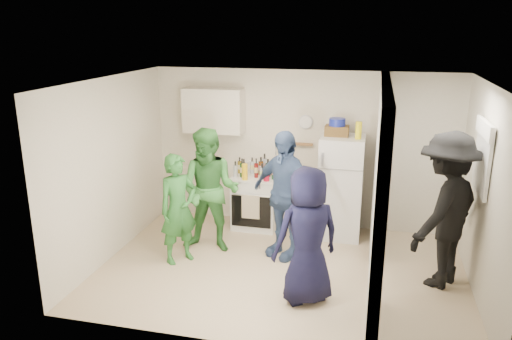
# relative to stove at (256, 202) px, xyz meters

# --- Properties ---
(floor) EXTENTS (4.80, 4.80, 0.00)m
(floor) POSITION_rel_stove_xyz_m (0.68, -1.37, -0.43)
(floor) COLOR #C3AC89
(floor) RESTS_ON ground
(wall_back) EXTENTS (4.80, 0.00, 4.80)m
(wall_back) POSITION_rel_stove_xyz_m (0.68, 0.33, 0.82)
(wall_back) COLOR silver
(wall_back) RESTS_ON floor
(wall_front) EXTENTS (4.80, 0.00, 4.80)m
(wall_front) POSITION_rel_stove_xyz_m (0.68, -3.07, 0.82)
(wall_front) COLOR silver
(wall_front) RESTS_ON floor
(wall_left) EXTENTS (0.00, 3.40, 3.40)m
(wall_left) POSITION_rel_stove_xyz_m (-1.72, -1.37, 0.82)
(wall_left) COLOR silver
(wall_left) RESTS_ON floor
(wall_right) EXTENTS (0.00, 3.40, 3.40)m
(wall_right) POSITION_rel_stove_xyz_m (3.08, -1.37, 0.82)
(wall_right) COLOR silver
(wall_right) RESTS_ON floor
(ceiling) EXTENTS (4.80, 4.80, 0.00)m
(ceiling) POSITION_rel_stove_xyz_m (0.68, -1.37, 2.07)
(ceiling) COLOR white
(ceiling) RESTS_ON wall_back
(partition_pier_back) EXTENTS (0.12, 1.20, 2.50)m
(partition_pier_back) POSITION_rel_stove_xyz_m (1.88, -0.27, 0.82)
(partition_pier_back) COLOR silver
(partition_pier_back) RESTS_ON floor
(partition_pier_front) EXTENTS (0.12, 1.20, 2.50)m
(partition_pier_front) POSITION_rel_stove_xyz_m (1.88, -2.47, 0.82)
(partition_pier_front) COLOR silver
(partition_pier_front) RESTS_ON floor
(partition_header) EXTENTS (0.12, 1.00, 0.40)m
(partition_header) POSITION_rel_stove_xyz_m (1.88, -1.37, 1.87)
(partition_header) COLOR silver
(partition_header) RESTS_ON partition_pier_back
(stove) EXTENTS (0.72, 0.60, 0.86)m
(stove) POSITION_rel_stove_xyz_m (0.00, 0.00, 0.00)
(stove) COLOR white
(stove) RESTS_ON floor
(upper_cabinet) EXTENTS (0.95, 0.34, 0.70)m
(upper_cabinet) POSITION_rel_stove_xyz_m (-0.72, 0.15, 1.42)
(upper_cabinet) COLOR silver
(upper_cabinet) RESTS_ON wall_back
(fridge) EXTENTS (0.65, 0.63, 1.57)m
(fridge) POSITION_rel_stove_xyz_m (1.34, -0.03, 0.36)
(fridge) COLOR white
(fridge) RESTS_ON floor
(wicker_basket) EXTENTS (0.35, 0.25, 0.15)m
(wicker_basket) POSITION_rel_stove_xyz_m (1.24, 0.02, 1.22)
(wicker_basket) COLOR brown
(wicker_basket) RESTS_ON fridge
(blue_bowl) EXTENTS (0.24, 0.24, 0.11)m
(blue_bowl) POSITION_rel_stove_xyz_m (1.24, 0.02, 1.35)
(blue_bowl) COLOR #16239C
(blue_bowl) RESTS_ON wicker_basket
(yellow_cup_stack_top) EXTENTS (0.09, 0.09, 0.25)m
(yellow_cup_stack_top) POSITION_rel_stove_xyz_m (1.56, -0.13, 1.27)
(yellow_cup_stack_top) COLOR #FFEF15
(yellow_cup_stack_top) RESTS_ON fridge
(wall_clock) EXTENTS (0.22, 0.02, 0.22)m
(wall_clock) POSITION_rel_stove_xyz_m (0.73, 0.31, 1.27)
(wall_clock) COLOR white
(wall_clock) RESTS_ON wall_back
(spice_shelf) EXTENTS (0.35, 0.08, 0.03)m
(spice_shelf) POSITION_rel_stove_xyz_m (0.68, 0.28, 0.92)
(spice_shelf) COLOR olive
(spice_shelf) RESTS_ON wall_back
(nook_window) EXTENTS (0.03, 0.70, 0.80)m
(nook_window) POSITION_rel_stove_xyz_m (3.06, -1.17, 1.22)
(nook_window) COLOR black
(nook_window) RESTS_ON wall_right
(nook_window_frame) EXTENTS (0.04, 0.76, 0.86)m
(nook_window_frame) POSITION_rel_stove_xyz_m (3.04, -1.17, 1.22)
(nook_window_frame) COLOR white
(nook_window_frame) RESTS_ON wall_right
(nook_valance) EXTENTS (0.04, 0.82, 0.18)m
(nook_valance) POSITION_rel_stove_xyz_m (3.02, -1.17, 1.57)
(nook_valance) COLOR white
(nook_valance) RESTS_ON wall_right
(yellow_cup_stack_stove) EXTENTS (0.09, 0.09, 0.25)m
(yellow_cup_stack_stove) POSITION_rel_stove_xyz_m (-0.12, -0.22, 0.55)
(yellow_cup_stack_stove) COLOR yellow
(yellow_cup_stack_stove) RESTS_ON stove
(red_cup) EXTENTS (0.09, 0.09, 0.12)m
(red_cup) POSITION_rel_stove_xyz_m (0.22, -0.20, 0.49)
(red_cup) COLOR #BA0C29
(red_cup) RESTS_ON stove
(person_green_left) EXTENTS (0.63, 0.66, 1.52)m
(person_green_left) POSITION_rel_stove_xyz_m (-0.74, -1.41, 0.33)
(person_green_left) COLOR #2D712E
(person_green_left) RESTS_ON floor
(person_green_center) EXTENTS (0.87, 0.68, 1.79)m
(person_green_center) POSITION_rel_stove_xyz_m (-0.43, -0.97, 0.47)
(person_green_center) COLOR #3E893C
(person_green_center) RESTS_ON floor
(person_denim) EXTENTS (1.14, 0.91, 1.81)m
(person_denim) POSITION_rel_stove_xyz_m (0.62, -0.91, 0.48)
(person_denim) COLOR #3A547F
(person_denim) RESTS_ON floor
(person_navy) EXTENTS (0.96, 0.88, 1.64)m
(person_navy) POSITION_rel_stove_xyz_m (1.10, -2.04, 0.39)
(person_navy) COLOR black
(person_navy) RESTS_ON floor
(person_nook) EXTENTS (1.31, 1.46, 1.96)m
(person_nook) POSITION_rel_stove_xyz_m (2.68, -1.24, 0.55)
(person_nook) COLOR black
(person_nook) RESTS_ON floor
(bottle_a) EXTENTS (0.06, 0.06, 0.26)m
(bottle_a) POSITION_rel_stove_xyz_m (-0.29, 0.10, 0.56)
(bottle_a) COLOR olive
(bottle_a) RESTS_ON stove
(bottle_b) EXTENTS (0.07, 0.07, 0.30)m
(bottle_b) POSITION_rel_stove_xyz_m (-0.19, -0.10, 0.58)
(bottle_b) COLOR #154115
(bottle_b) RESTS_ON stove
(bottle_c) EXTENTS (0.06, 0.06, 0.26)m
(bottle_c) POSITION_rel_stove_xyz_m (-0.09, 0.14, 0.56)
(bottle_c) COLOR #B5BEC4
(bottle_c) RESTS_ON stove
(bottle_d) EXTENTS (0.06, 0.06, 0.31)m
(bottle_d) POSITION_rel_stove_xyz_m (0.03, -0.07, 0.58)
(bottle_d) COLOR maroon
(bottle_d) RESTS_ON stove
(bottle_e) EXTENTS (0.07, 0.07, 0.32)m
(bottle_e) POSITION_rel_stove_xyz_m (0.10, 0.19, 0.59)
(bottle_e) COLOR #A5ACB7
(bottle_e) RESTS_ON stove
(bottle_f) EXTENTS (0.08, 0.08, 0.28)m
(bottle_f) POSITION_rel_stove_xyz_m (0.19, 0.03, 0.57)
(bottle_f) COLOR #133621
(bottle_f) RESTS_ON stove
(bottle_g) EXTENTS (0.08, 0.08, 0.25)m
(bottle_g) POSITION_rel_stove_xyz_m (0.26, 0.13, 0.55)
(bottle_g) COLOR olive
(bottle_g) RESTS_ON stove
(bottle_h) EXTENTS (0.07, 0.07, 0.25)m
(bottle_h) POSITION_rel_stove_xyz_m (-0.30, -0.12, 0.56)
(bottle_h) COLOR #A9B1B5
(bottle_h) RESTS_ON stove
(bottle_i) EXTENTS (0.08, 0.08, 0.29)m
(bottle_i) POSITION_rel_stove_xyz_m (0.06, 0.10, 0.57)
(bottle_i) COLOR #542C0E
(bottle_i) RESTS_ON stove
(bottle_j) EXTENTS (0.07, 0.07, 0.29)m
(bottle_j) POSITION_rel_stove_xyz_m (0.31, -0.09, 0.57)
(bottle_j) COLOR #1F5A2D
(bottle_j) RESTS_ON stove
(bottle_k) EXTENTS (0.07, 0.07, 0.26)m
(bottle_k) POSITION_rel_stove_xyz_m (-0.20, 0.04, 0.56)
(bottle_k) COLOR brown
(bottle_k) RESTS_ON stove
(bottle_l) EXTENTS (0.07, 0.07, 0.25)m
(bottle_l) POSITION_rel_stove_xyz_m (0.13, -0.13, 0.55)
(bottle_l) COLOR #9D9FAD
(bottle_l) RESTS_ON stove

